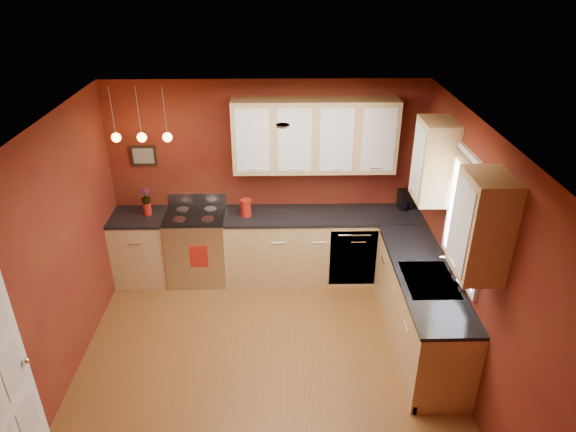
{
  "coord_description": "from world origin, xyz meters",
  "views": [
    {
      "loc": [
        0.16,
        -4.06,
        3.96
      ],
      "look_at": [
        0.26,
        1.0,
        1.33
      ],
      "focal_mm": 32.0,
      "sensor_mm": 36.0,
      "label": 1
    }
  ],
  "objects_px": {
    "gas_range": "(198,246)",
    "coffee_maker": "(406,200)",
    "sink": "(429,282)",
    "soap_pump": "(460,283)",
    "red_canister": "(246,208)"
  },
  "relations": [
    {
      "from": "sink",
      "to": "red_canister",
      "type": "relative_size",
      "value": 3.2
    },
    {
      "from": "sink",
      "to": "coffee_maker",
      "type": "distance_m",
      "value": 1.65
    },
    {
      "from": "sink",
      "to": "coffee_maker",
      "type": "bearing_deg",
      "value": 86.17
    },
    {
      "from": "gas_range",
      "to": "soap_pump",
      "type": "xyz_separation_m",
      "value": [
        2.87,
        -1.69,
        0.54
      ]
    },
    {
      "from": "red_canister",
      "to": "gas_range",
      "type": "bearing_deg",
      "value": 178.08
    },
    {
      "from": "red_canister",
      "to": "coffee_maker",
      "type": "distance_m",
      "value": 2.08
    },
    {
      "from": "gas_range",
      "to": "coffee_maker",
      "type": "xyz_separation_m",
      "value": [
        2.73,
        0.14,
        0.58
      ]
    },
    {
      "from": "gas_range",
      "to": "coffee_maker",
      "type": "distance_m",
      "value": 2.8
    },
    {
      "from": "red_canister",
      "to": "sink",
      "type": "bearing_deg",
      "value": -36.96
    },
    {
      "from": "coffee_maker",
      "to": "soap_pump",
      "type": "distance_m",
      "value": 1.84
    },
    {
      "from": "gas_range",
      "to": "red_canister",
      "type": "height_order",
      "value": "red_canister"
    },
    {
      "from": "red_canister",
      "to": "soap_pump",
      "type": "bearing_deg",
      "value": -37.03
    },
    {
      "from": "gas_range",
      "to": "soap_pump",
      "type": "relative_size",
      "value": 6.59
    },
    {
      "from": "gas_range",
      "to": "coffee_maker",
      "type": "relative_size",
      "value": 4.31
    },
    {
      "from": "red_canister",
      "to": "coffee_maker",
      "type": "height_order",
      "value": "coffee_maker"
    }
  ]
}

